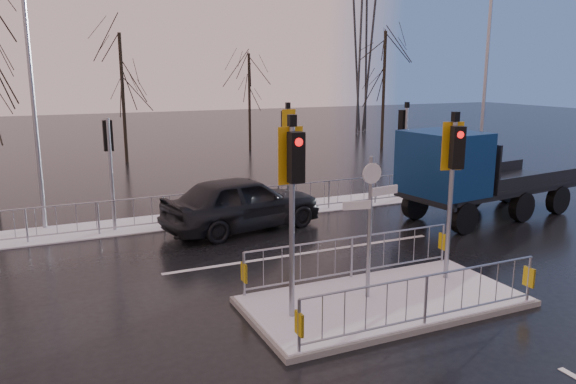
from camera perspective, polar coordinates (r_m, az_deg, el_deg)
name	(u,v)px	position (r m, az deg, el deg)	size (l,w,h in m)	color
ground	(384,304)	(12.55, 9.71, -11.15)	(120.00, 120.00, 0.00)	black
snow_verge	(246,213)	(19.85, -4.32, -2.16)	(30.00, 2.00, 0.04)	white
lane_markings	(393,310)	(12.30, 10.60, -11.66)	(8.00, 11.38, 0.01)	silver
traffic_island	(384,287)	(12.41, 9.70, -9.48)	(6.00, 3.04, 4.15)	slate
far_kerb_fixtures	(258,187)	(19.26, -3.02, 0.47)	(18.00, 0.65, 3.83)	#91969E
car_far_lane	(242,202)	(17.75, -4.65, -1.06)	(2.06, 5.12, 1.75)	black
flatbed_truck	(463,174)	(19.32, 17.35, 1.79)	(6.85, 3.20, 3.06)	black
tree_far_a	(122,73)	(31.80, -16.55, 11.54)	(3.75, 3.75, 7.08)	black
tree_far_b	(249,83)	(35.76, -3.96, 11.00)	(3.25, 3.25, 6.14)	black
tree_far_c	(384,67)	(36.77, 9.77, 12.39)	(4.00, 4.00, 7.55)	black
street_lamp_right	(486,84)	(24.86, 19.51, 10.28)	(1.25, 0.18, 8.00)	#91969E
street_lamp_left	(34,86)	(18.97, -24.38, 9.81)	(1.25, 0.18, 8.20)	#91969E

